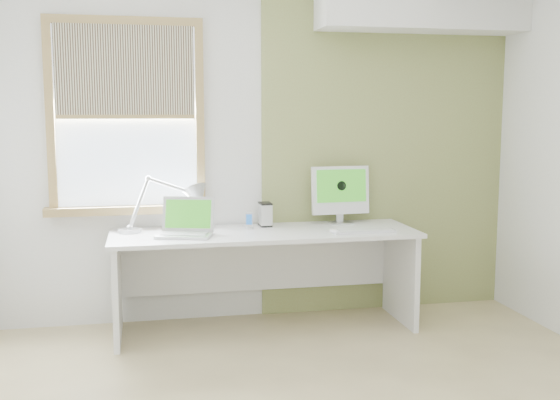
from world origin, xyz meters
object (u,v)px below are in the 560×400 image
object	(u,v)px
desk_lamp	(185,201)
laptop	(186,226)
desk	(263,256)
imac	(340,191)
external_drive	(265,214)

from	to	relation	value
desk_lamp	laptop	world-z (taller)	desk_lamp
desk	laptop	bearing A→B (deg)	-170.53
desk	imac	xyz separation A→B (m)	(0.63, 0.16, 0.44)
desk_lamp	external_drive	world-z (taller)	desk_lamp
desk	external_drive	distance (m)	0.33
desk	laptop	world-z (taller)	laptop
imac	laptop	bearing A→B (deg)	-167.92
desk	external_drive	size ratio (longest dim) A/B	12.32
desk	imac	world-z (taller)	imac
desk	imac	size ratio (longest dim) A/B	4.85
desk	external_drive	xyz separation A→B (m)	(0.04, 0.16, 0.28)
laptop	external_drive	xyz separation A→B (m)	(0.61, 0.25, 0.02)
desk	imac	bearing A→B (deg)	14.37
external_drive	imac	distance (m)	0.61
desk_lamp	imac	bearing A→B (deg)	1.37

